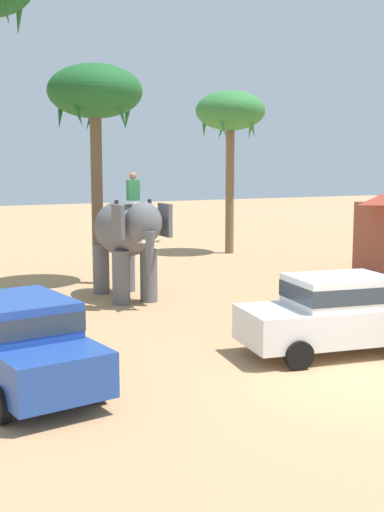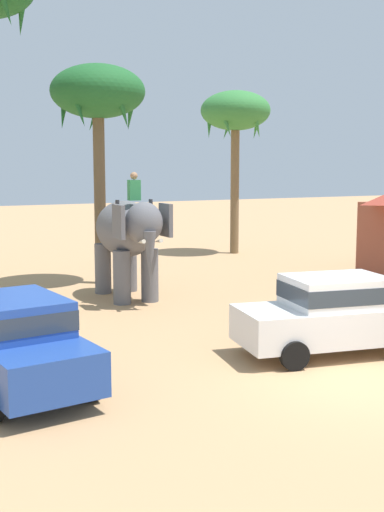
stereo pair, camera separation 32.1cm
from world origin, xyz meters
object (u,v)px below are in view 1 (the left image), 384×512
at_px(palm_tree_behind_elephant, 230,115).
at_px(palm_tree_far_back, 95,97).
at_px(car_parked_far_side, 22,340).
at_px(car_sedan_foreground, 336,311).
at_px(elephant_with_mahout, 126,235).

distance_m(palm_tree_behind_elephant, palm_tree_far_back, 9.49).
bearing_deg(palm_tree_behind_elephant, palm_tree_far_back, -151.56).
xyz_separation_m(palm_tree_behind_elephant, palm_tree_far_back, (-8.34, -4.52, -0.03)).
xyz_separation_m(car_parked_far_side, palm_tree_far_back, (5.28, 9.68, 5.43)).
height_order(car_sedan_foreground, elephant_with_mahout, elephant_with_mahout).
xyz_separation_m(car_sedan_foreground, elephant_with_mahout, (-1.54, 7.66, 1.06)).
height_order(car_parked_far_side, elephant_with_mahout, elephant_with_mahout).
bearing_deg(palm_tree_far_back, car_sedan_foreground, -83.11).
height_order(car_sedan_foreground, car_parked_far_side, same).
xyz_separation_m(car_parked_far_side, palm_tree_behind_elephant, (13.62, 14.20, 5.46)).
xyz_separation_m(car_parked_far_side, elephant_with_mahout, (5.03, 6.69, 1.06)).
bearing_deg(elephant_with_mahout, car_sedan_foreground, -78.67).
distance_m(elephant_with_mahout, palm_tree_far_back, 5.31).
relative_size(car_sedan_foreground, elephant_with_mahout, 1.11).
bearing_deg(car_sedan_foreground, palm_tree_behind_elephant, 65.08).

